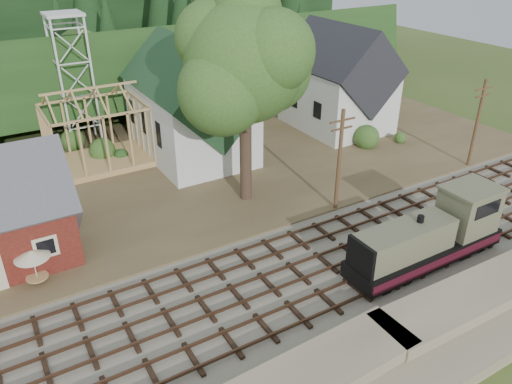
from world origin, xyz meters
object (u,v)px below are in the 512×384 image
locomotive (432,236)px  patio_set (32,256)px  car_red (335,121)px  car_blue (40,247)px

locomotive → patio_set: bearing=155.0°
locomotive → car_red: size_ratio=2.53×
car_blue → patio_set: size_ratio=1.46×
car_red → locomotive: bearing=143.7°
car_red → patio_set: 33.80m
locomotive → patio_set: size_ratio=4.90×
locomotive → patio_set: 23.99m
patio_set → locomotive: bearing=-25.0°
car_blue → car_red: size_ratio=0.75×
car_red → patio_set: patio_set is taller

